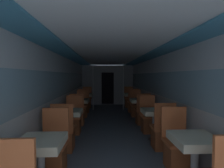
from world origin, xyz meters
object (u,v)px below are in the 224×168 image
chair_left_far_3 (87,101)px  dining_table_right_2 (139,102)px  chair_left_near_1 (64,136)px  dining_table_right_3 (131,96)px  dining_table_right_0 (195,144)px  chair_left_far_1 (73,122)px  dining_table_left_0 (41,147)px  chair_left_far_2 (82,109)px  chair_right_far_1 (149,121)px  chair_right_far_3 (129,101)px  chair_left_near_2 (78,115)px  chair_right_far_0 (177,150)px  dining_table_left_2 (80,103)px  chair_right_near_3 (133,105)px  chair_right_far_2 (136,108)px  chair_left_near_3 (84,105)px  chair_left_far_0 (53,153)px  chair_right_near_1 (162,135)px  support_pole_right_3 (123,87)px  support_pole_left_3 (93,87)px  dining_table_right_1 (155,114)px  dining_table_left_1 (69,115)px  dining_table_left_3 (86,96)px  chair_right_near_2 (142,115)px

chair_left_far_3 → dining_table_right_2: bearing=130.1°
chair_left_near_1 → dining_table_right_3: bearing=64.6°
dining_table_right_0 → chair_left_far_1: bearing=130.1°
dining_table_left_0 → chair_left_far_2: 4.24m
dining_table_left_0 → chair_left_far_3: bearing=90.0°
chair_right_far_1 → chair_right_far_3: (0.00, 3.69, 0.00)m
chair_left_near_2 → chair_right_far_0: 3.29m
dining_table_left_2 → chair_right_near_3: 2.41m
chair_right_far_2 → chair_right_far_3: bearing=-90.0°
dining_table_right_2 → dining_table_right_3: same height
dining_table_right_3 → dining_table_left_0: bearing=-110.0°
chair_left_far_2 → chair_right_near_3: bearing=-159.4°
chair_left_near_3 → chair_right_far_2: 2.15m
chair_left_far_0 → chair_right_near_3: size_ratio=1.00×
chair_right_near_1 → chair_right_near_3: bearing=90.0°
chair_left_far_0 → chair_left_near_2: (0.00, 2.60, 0.00)m
chair_left_far_1 → chair_right_near_1: 2.28m
dining_table_left_0 → chair_right_far_0: chair_right_far_0 is taller
chair_left_far_0 → chair_left_far_3: bearing=-90.0°
chair_left_far_0 → support_pole_right_3: size_ratio=0.48×
support_pole_right_3 → support_pole_left_3: bearing=180.0°
dining_table_left_2 → dining_table_left_0: bearing=-90.0°
chair_left_far_0 → dining_table_right_1: size_ratio=1.36×
dining_table_right_0 → support_pole_right_3: (-0.33, 5.53, 0.42)m
dining_table_right_3 → chair_left_near_3: bearing=-164.9°
dining_table_right_1 → chair_right_far_3: 4.24m
dining_table_left_2 → chair_right_near_3: bearing=32.9°
dining_table_left_0 → chair_left_far_0: chair_left_far_0 is taller
chair_left_near_2 → dining_table_right_2: (2.01, 0.54, 0.31)m
dining_table_left_1 → dining_table_right_3: bearing=61.4°
dining_table_left_0 → dining_table_left_1: size_ratio=1.00×
chair_right_far_1 → dining_table_left_3: bearing=-57.4°
dining_table_right_1 → chair_left_near_3: bearing=122.6°
dining_table_left_3 → dining_table_left_2: bearing=-90.0°
chair_right_near_1 → chair_right_near_2: size_ratio=1.00×
chair_right_near_1 → dining_table_right_3: (0.00, 4.23, 0.31)m
dining_table_left_1 → chair_right_far_2: 3.14m
chair_left_far_0 → dining_table_right_0: (2.01, -0.54, 0.31)m
dining_table_left_2 → chair_left_far_3: chair_left_far_3 is taller
chair_left_near_3 → dining_table_right_0: size_ratio=1.36×
chair_right_far_3 → chair_left_near_2: bearing=55.6°
chair_right_far_1 → dining_table_right_1: bearing=90.0°
chair_right_far_3 → dining_table_left_1: bearing=64.6°
chair_right_far_3 → support_pole_right_3: size_ratio=0.48×
support_pole_left_3 → dining_table_right_3: support_pole_left_3 is taller
dining_table_left_1 → chair_left_near_2: bearing=90.0°
dining_table_left_0 → dining_table_left_2: (0.00, 3.69, 0.00)m
chair_left_far_0 → support_pole_left_3: (0.33, 4.99, 0.73)m
chair_left_far_2 → chair_left_near_3: (0.00, 0.76, 0.00)m
dining_table_left_1 → chair_left_near_2: (0.00, 1.30, -0.31)m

